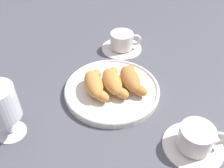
% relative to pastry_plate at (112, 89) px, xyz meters
% --- Properties ---
extents(ground_plane, '(2.20, 2.20, 0.00)m').
position_rel_pastry_plate_xyz_m(ground_plane, '(-0.01, -0.02, -0.01)').
color(ground_plane, '#4C4F56').
extents(pastry_plate, '(0.26, 0.26, 0.02)m').
position_rel_pastry_plate_xyz_m(pastry_plate, '(0.00, 0.00, 0.00)').
color(pastry_plate, silver).
rests_on(pastry_plate, ground_plane).
extents(croissant_large, '(0.13, 0.10, 0.04)m').
position_rel_pastry_plate_xyz_m(croissant_large, '(0.02, -0.04, 0.03)').
color(croissant_large, '#CC893D').
rests_on(croissant_large, pastry_plate).
extents(croissant_small, '(0.12, 0.10, 0.04)m').
position_rel_pastry_plate_xyz_m(croissant_small, '(-0.00, 0.00, 0.03)').
color(croissant_small, '#CC893D').
rests_on(croissant_small, pastry_plate).
extents(croissant_extra, '(0.13, 0.10, 0.04)m').
position_rel_pastry_plate_xyz_m(croissant_extra, '(-0.02, 0.05, 0.03)').
color(croissant_extra, '#BC7A38').
rests_on(croissant_extra, pastry_plate).
extents(coffee_cup_near, '(0.14, 0.14, 0.06)m').
position_rel_pastry_plate_xyz_m(coffee_cup_near, '(0.15, 0.21, 0.02)').
color(coffee_cup_near, silver).
rests_on(coffee_cup_near, ground_plane).
extents(coffee_cup_far, '(0.14, 0.14, 0.06)m').
position_rel_pastry_plate_xyz_m(coffee_cup_far, '(-0.22, -0.00, 0.02)').
color(coffee_cup_far, silver).
rests_on(coffee_cup_far, ground_plane).
extents(juice_glass_left, '(0.08, 0.08, 0.14)m').
position_rel_pastry_plate_xyz_m(juice_glass_left, '(0.18, -0.21, 0.08)').
color(juice_glass_left, white).
rests_on(juice_glass_left, ground_plane).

